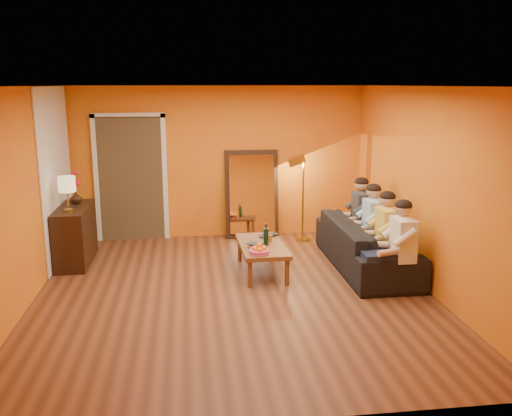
{
  "coord_description": "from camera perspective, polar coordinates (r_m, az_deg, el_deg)",
  "views": [
    {
      "loc": [
        -0.55,
        -6.52,
        2.63
      ],
      "look_at": [
        0.35,
        0.5,
        1.0
      ],
      "focal_mm": 38.0,
      "sensor_mm": 36.0,
      "label": 1
    }
  ],
  "objects": [
    {
      "name": "sofa",
      "position": [
        8.05,
        11.51,
        -3.79
      ],
      "size": [
        2.36,
        0.92,
        0.69
      ],
      "primitive_type": "imported",
      "rotation": [
        0.0,
        0.0,
        1.57
      ],
      "color": "black",
      "rests_on": "floor"
    },
    {
      "name": "laptop",
      "position": [
        8.01,
        1.56,
        -2.97
      ],
      "size": [
        0.38,
        0.32,
        0.03
      ],
      "primitive_type": "imported",
      "rotation": [
        0.0,
        0.0,
        0.43
      ],
      "color": "black",
      "rests_on": "coffee_table"
    },
    {
      "name": "flowers",
      "position": [
        8.6,
        -18.56,
        2.89
      ],
      "size": [
        0.17,
        0.17,
        0.51
      ],
      "primitive_type": null,
      "color": "red",
      "rests_on": "vase"
    },
    {
      "name": "book_lower",
      "position": [
        7.44,
        -0.54,
        -4.22
      ],
      "size": [
        0.21,
        0.27,
        0.03
      ],
      "primitive_type": "imported",
      "rotation": [
        0.0,
        0.0,
        0.02
      ],
      "color": "black",
      "rests_on": "coffee_table"
    },
    {
      "name": "sideboard",
      "position": [
        8.53,
        -18.49,
        -2.69
      ],
      "size": [
        0.44,
        1.18,
        0.85
      ],
      "primitive_type": "cube",
      "color": "black",
      "rests_on": "floor"
    },
    {
      "name": "person_far_right",
      "position": [
        8.61,
        11.04,
        -0.84
      ],
      "size": [
        0.7,
        0.44,
        1.22
      ],
      "primitive_type": null,
      "color": "#2F2F34",
      "rests_on": "sofa"
    },
    {
      "name": "room_shell",
      "position": [
        7.04,
        -2.69,
        2.06
      ],
      "size": [
        5.0,
        5.5,
        2.6
      ],
      "color": "brown",
      "rests_on": "ground"
    },
    {
      "name": "mirror_frame",
      "position": [
        9.4,
        -0.45,
        1.5
      ],
      "size": [
        0.92,
        0.27,
        1.51
      ],
      "primitive_type": "cube",
      "rotation": [
        -0.14,
        0.0,
        0.0
      ],
      "color": "black",
      "rests_on": "floor"
    },
    {
      "name": "white_accent",
      "position": [
        8.59,
        -20.26,
        3.26
      ],
      "size": [
        0.02,
        1.9,
        2.58
      ],
      "primitive_type": "cube",
      "color": "white",
      "rests_on": "wall_left"
    },
    {
      "name": "coffee_table",
      "position": [
        7.71,
        0.62,
        -5.31
      ],
      "size": [
        0.65,
        1.23,
        0.42
      ],
      "primitive_type": null,
      "rotation": [
        0.0,
        0.0,
        0.02
      ],
      "color": "brown",
      "rests_on": "floor"
    },
    {
      "name": "person_mid_right",
      "position": [
        8.11,
        12.24,
        -1.75
      ],
      "size": [
        0.7,
        0.44,
        1.22
      ],
      "primitive_type": null,
      "color": "#96BFE8",
      "rests_on": "sofa"
    },
    {
      "name": "fruit_bowl",
      "position": [
        7.19,
        0.34,
        -4.26
      ],
      "size": [
        0.26,
        0.26,
        0.16
      ],
      "primitive_type": null,
      "color": "#CD4883",
      "rests_on": "coffee_table"
    },
    {
      "name": "door_jamb_left",
      "position": [
        9.49,
        -16.45,
        2.85
      ],
      "size": [
        0.08,
        0.06,
        2.2
      ],
      "primitive_type": "cube",
      "color": "white",
      "rests_on": "wall_back"
    },
    {
      "name": "door_jamb_right",
      "position": [
        9.37,
        -9.55,
        3.08
      ],
      "size": [
        0.08,
        0.06,
        2.2
      ],
      "primitive_type": "cube",
      "color": "white",
      "rests_on": "wall_back"
    },
    {
      "name": "doorway_recess",
      "position": [
        9.53,
        -12.95,
        3.09
      ],
      "size": [
        1.06,
        0.3,
        2.1
      ],
      "primitive_type": "cube",
      "color": "#3F2D19",
      "rests_on": "floor"
    },
    {
      "name": "table_lamp",
      "position": [
        8.09,
        -19.22,
        1.38
      ],
      "size": [
        0.24,
        0.24,
        0.51
      ],
      "primitive_type": null,
      "color": "beige",
      "rests_on": "sideboard"
    },
    {
      "name": "mirror_glass",
      "position": [
        9.36,
        -0.42,
        1.45
      ],
      "size": [
        0.78,
        0.21,
        1.35
      ],
      "primitive_type": "cube",
      "rotation": [
        -0.14,
        0.0,
        0.0
      ],
      "color": "white",
      "rests_on": "mirror_frame"
    },
    {
      "name": "vase",
      "position": [
        8.65,
        -18.42,
        1.04
      ],
      "size": [
        0.17,
        0.17,
        0.18
      ],
      "primitive_type": "imported",
      "color": "black",
      "rests_on": "sideboard"
    },
    {
      "name": "door_header",
      "position": [
        9.29,
        -13.36,
        9.48
      ],
      "size": [
        1.22,
        0.06,
        0.08
      ],
      "primitive_type": "cube",
      "color": "white",
      "rests_on": "wall_back"
    },
    {
      "name": "dog",
      "position": [
        7.47,
        11.34,
        -5.33
      ],
      "size": [
        0.42,
        0.58,
        0.63
      ],
      "primitive_type": null,
      "rotation": [
        0.0,
        0.0,
        -0.14
      ],
      "color": "#A17548",
      "rests_on": "floor"
    },
    {
      "name": "book_mid",
      "position": [
        7.44,
        -0.47,
        -4.04
      ],
      "size": [
        0.24,
        0.27,
        0.02
      ],
      "primitive_type": "imported",
      "rotation": [
        0.0,
        0.0,
        -0.45
      ],
      "color": "red",
      "rests_on": "book_lower"
    },
    {
      "name": "wine_bottle",
      "position": [
        7.57,
        1.06,
        -2.79
      ],
      "size": [
        0.07,
        0.07,
        0.31
      ],
      "primitive_type": "cylinder",
      "color": "black",
      "rests_on": "coffee_table"
    },
    {
      "name": "floor_lamp",
      "position": [
        9.18,
        4.97,
        0.91
      ],
      "size": [
        0.33,
        0.28,
        1.44
      ],
      "primitive_type": null,
      "rotation": [
        0.0,
        0.0,
        -0.13
      ],
      "color": "gold",
      "rests_on": "floor"
    },
    {
      "name": "person_far_left",
      "position": [
        7.12,
        15.17,
        -3.97
      ],
      "size": [
        0.7,
        0.44,
        1.22
      ],
      "primitive_type": null,
      "color": "silver",
      "rests_on": "sofa"
    },
    {
      "name": "tumbler",
      "position": [
        7.77,
        1.38,
        -3.18
      ],
      "size": [
        0.11,
        0.11,
        0.1
      ],
      "primitive_type": "imported",
      "rotation": [
        0.0,
        0.0,
        0.07
      ],
      "color": "#B27F3F",
      "rests_on": "coffee_table"
    },
    {
      "name": "book_upper",
      "position": [
        7.41,
        -0.53,
        -3.95
      ],
      "size": [
        0.25,
        0.25,
        0.02
      ],
      "primitive_type": "imported",
      "rotation": [
        0.0,
        0.0,
        0.74
      ],
      "color": "black",
      "rests_on": "book_mid"
    },
    {
      "name": "person_mid_left",
      "position": [
        7.61,
        13.61,
        -2.79
      ],
      "size": [
        0.7,
        0.44,
        1.22
      ],
      "primitive_type": null,
      "color": "gold",
      "rests_on": "sofa"
    }
  ]
}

